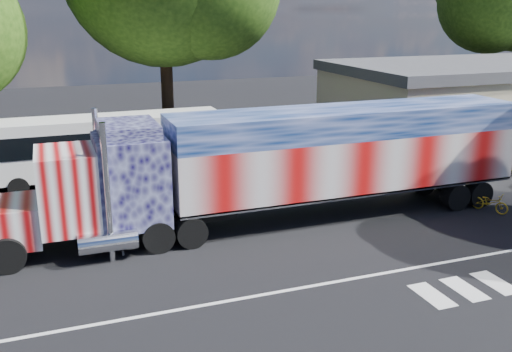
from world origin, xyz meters
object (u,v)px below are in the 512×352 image
object	(u,v)px
bicycle	(490,202)
tree_far_ne	(493,1)
semi_truck	(284,163)
coach_bus	(108,148)
woman	(117,232)

from	to	relation	value
bicycle	tree_far_ne	bearing A→B (deg)	24.96
semi_truck	coach_bus	distance (m)	10.19
woman	bicycle	size ratio (longest dim) A/B	1.09
semi_truck	woman	bearing A→B (deg)	-171.47
woman	tree_far_ne	distance (m)	36.88
semi_truck	coach_bus	bearing A→B (deg)	125.77
coach_bus	bicycle	size ratio (longest dim) A/B	7.16
semi_truck	woman	world-z (taller)	semi_truck
semi_truck	tree_far_ne	size ratio (longest dim) A/B	1.74
woman	coach_bus	bearing A→B (deg)	92.89
woman	tree_far_ne	world-z (taller)	tree_far_ne
bicycle	tree_far_ne	xyz separation A→B (m)	(15.83, 18.79, 8.49)
coach_bus	tree_far_ne	size ratio (longest dim) A/B	0.87
bicycle	woman	bearing A→B (deg)	151.64
coach_bus	tree_far_ne	bearing A→B (deg)	15.79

